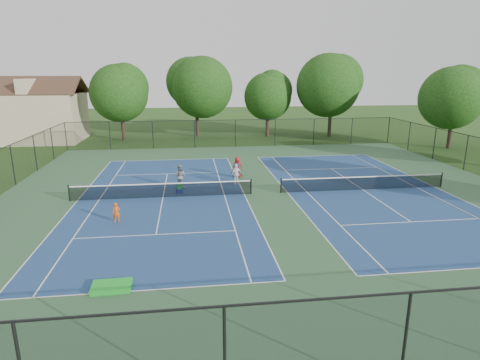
{
  "coord_description": "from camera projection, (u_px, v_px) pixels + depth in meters",
  "views": [
    {
      "loc": [
        -5.17,
        -25.96,
        8.11
      ],
      "look_at": [
        -1.94,
        -1.0,
        1.3
      ],
      "focal_mm": 30.0,
      "sensor_mm": 36.0,
      "label": 1
    }
  ],
  "objects": [
    {
      "name": "instructor",
      "position": [
        180.0,
        176.0,
        28.82
      ],
      "size": [
        1.01,
        0.91,
        1.71
      ],
      "primitive_type": "imported",
      "rotation": [
        0.0,
        0.0,
        2.76
      ],
      "color": "gray",
      "rests_on": "ground"
    },
    {
      "name": "tree_back_d",
      "position": [
        332.0,
        82.0,
        50.41
      ],
      "size": [
        7.8,
        7.8,
        10.37
      ],
      "color": "#2D2116",
      "rests_on": "ground"
    },
    {
      "name": "tree_back_a",
      "position": [
        120.0,
        90.0,
        47.39
      ],
      "size": [
        6.8,
        6.8,
        9.15
      ],
      "color": "#2D2116",
      "rests_on": "ground"
    },
    {
      "name": "green_tarp",
      "position": [
        111.0,
        287.0,
        15.45
      ],
      "size": [
        1.51,
        0.98,
        0.2
      ],
      "primitive_type": "cube",
      "rotation": [
        0.0,
        0.0,
        0.03
      ],
      "color": "green",
      "rests_on": "ground"
    },
    {
      "name": "ground",
      "position": [
        266.0,
        193.0,
        27.61
      ],
      "size": [
        140.0,
        140.0,
        0.0
      ],
      "primitive_type": "plane",
      "color": "#234716",
      "rests_on": "ground"
    },
    {
      "name": "tennis_court_right",
      "position": [
        363.0,
        188.0,
        28.45
      ],
      "size": [
        12.0,
        23.83,
        1.07
      ],
      "color": "navy",
      "rests_on": "ground"
    },
    {
      "name": "ball_crate",
      "position": [
        179.0,
        191.0,
        27.64
      ],
      "size": [
        0.49,
        0.42,
        0.32
      ],
      "primitive_type": "cube",
      "rotation": [
        0.0,
        0.0,
        0.35
      ],
      "color": "navy",
      "rests_on": "ground"
    },
    {
      "name": "perimeter_fence",
      "position": [
        266.0,
        171.0,
        27.19
      ],
      "size": [
        36.08,
        36.08,
        3.02
      ],
      "color": "black",
      "rests_on": "ground"
    },
    {
      "name": "bystander_c",
      "position": [
        237.0,
        167.0,
        31.59
      ],
      "size": [
        0.86,
        0.61,
        1.66
      ],
      "primitive_type": "imported",
      "rotation": [
        0.0,
        0.0,
        3.03
      ],
      "color": "maroon",
      "rests_on": "ground"
    },
    {
      "name": "ball_hopper",
      "position": [
        179.0,
        186.0,
        27.54
      ],
      "size": [
        0.41,
        0.37,
        0.42
      ],
      "primitive_type": "cube",
      "rotation": [
        0.0,
        0.0,
        0.3
      ],
      "color": "green",
      "rests_on": "ball_crate"
    },
    {
      "name": "tree_side_e",
      "position": [
        455.0,
        94.0,
        42.35
      ],
      "size": [
        6.6,
        6.6,
        8.87
      ],
      "color": "#2D2116",
      "rests_on": "ground"
    },
    {
      "name": "bystander_b",
      "position": [
        236.0,
        173.0,
        30.3
      ],
      "size": [
        1.09,
        0.94,
        1.47
      ],
      "primitive_type": "imported",
      "rotation": [
        0.0,
        0.0,
        2.62
      ],
      "color": "#192337",
      "rests_on": "ground"
    },
    {
      "name": "tennis_court_left",
      "position": [
        163.0,
        196.0,
        26.72
      ],
      "size": [
        12.0,
        23.83,
        1.07
      ],
      "color": "navy",
      "rests_on": "ground"
    },
    {
      "name": "child_player",
      "position": [
        116.0,
        212.0,
        22.25
      ],
      "size": [
        0.45,
        0.34,
        1.11
      ],
      "primitive_type": "imported",
      "rotation": [
        0.0,
        0.0,
        0.19
      ],
      "color": "#E6560F",
      "rests_on": "ground"
    },
    {
      "name": "court_pad",
      "position": [
        266.0,
        193.0,
        27.61
      ],
      "size": [
        36.0,
        36.0,
        0.01
      ],
      "primitive_type": "cube",
      "color": "#315736",
      "rests_on": "ground"
    },
    {
      "name": "clapboard_house",
      "position": [
        38.0,
        115.0,
        47.88
      ],
      "size": [
        10.8,
        8.1,
        7.65
      ],
      "color": "tan",
      "rests_on": "ground"
    },
    {
      "name": "tree_back_c",
      "position": [
        268.0,
        93.0,
        50.73
      ],
      "size": [
        6.0,
        6.0,
        8.4
      ],
      "color": "#2D2116",
      "rests_on": "ground"
    },
    {
      "name": "bystander_a",
      "position": [
        236.0,
        174.0,
        29.66
      ],
      "size": [
        0.98,
        0.8,
        1.56
      ],
      "primitive_type": "imported",
      "rotation": [
        0.0,
        0.0,
        3.68
      ],
      "color": "white",
      "rests_on": "ground"
    },
    {
      "name": "tree_back_b",
      "position": [
        196.0,
        84.0,
        50.28
      ],
      "size": [
        7.6,
        7.6,
        10.03
      ],
      "color": "#2D2116",
      "rests_on": "ground"
    }
  ]
}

